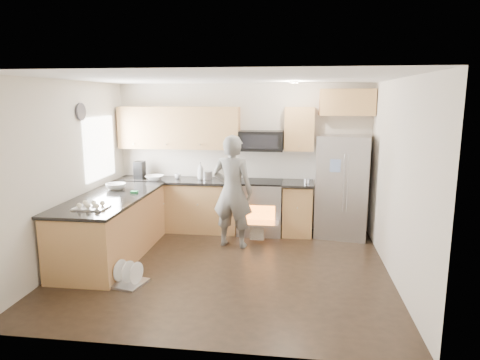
# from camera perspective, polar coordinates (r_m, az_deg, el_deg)

# --- Properties ---
(ground) EXTENTS (4.50, 4.50, 0.00)m
(ground) POSITION_cam_1_polar(r_m,az_deg,el_deg) (6.13, -2.06, -11.65)
(ground) COLOR black
(ground) RESTS_ON ground
(room_shell) EXTENTS (4.54, 4.04, 2.62)m
(room_shell) POSITION_cam_1_polar(r_m,az_deg,el_deg) (5.73, -2.51, 4.10)
(room_shell) COLOR silver
(room_shell) RESTS_ON ground
(back_cabinet_run) EXTENTS (4.45, 0.64, 2.50)m
(back_cabinet_run) POSITION_cam_1_polar(r_m,az_deg,el_deg) (7.62, -4.27, 0.37)
(back_cabinet_run) COLOR #BD7F4B
(back_cabinet_run) RESTS_ON ground
(peninsula) EXTENTS (0.96, 2.36, 1.02)m
(peninsula) POSITION_cam_1_polar(r_m,az_deg,el_deg) (6.70, -16.73, -5.95)
(peninsula) COLOR #BD7F4B
(peninsula) RESTS_ON ground
(stove_range) EXTENTS (0.76, 0.97, 1.79)m
(stove_range) POSITION_cam_1_polar(r_m,az_deg,el_deg) (7.49, 2.70, -2.04)
(stove_range) COLOR #B7B7BC
(stove_range) RESTS_ON ground
(refrigerator) EXTENTS (0.95, 0.80, 1.74)m
(refrigerator) POSITION_cam_1_polar(r_m,az_deg,el_deg) (7.48, 13.54, -0.85)
(refrigerator) COLOR #B7B7BC
(refrigerator) RESTS_ON ground
(person) EXTENTS (0.72, 0.54, 1.79)m
(person) POSITION_cam_1_polar(r_m,az_deg,el_deg) (6.75, -1.01, -1.54)
(person) COLOR slate
(person) RESTS_ON ground
(dish_rack) EXTENTS (0.59, 0.51, 0.31)m
(dish_rack) POSITION_cam_1_polar(r_m,az_deg,el_deg) (5.82, -15.12, -12.44)
(dish_rack) COLOR #B7B7BC
(dish_rack) RESTS_ON ground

